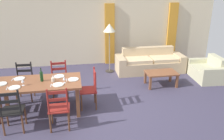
% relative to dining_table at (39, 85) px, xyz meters
% --- Properties ---
extents(ground_plane, '(9.60, 9.60, 0.02)m').
position_rel_dining_table_xyz_m(ground_plane, '(1.35, 0.07, -0.67)').
color(ground_plane, '#3E3950').
extents(wall_far, '(9.60, 0.16, 2.70)m').
position_rel_dining_table_xyz_m(wall_far, '(1.35, 3.37, 0.69)').
color(wall_far, beige).
rests_on(wall_far, ground_plane).
extents(curtain_panel_left, '(0.35, 0.08, 2.20)m').
position_rel_dining_table_xyz_m(curtain_panel_left, '(2.14, 3.23, 0.44)').
color(curtain_panel_left, orange).
rests_on(curtain_panel_left, ground_plane).
extents(curtain_panel_right, '(0.35, 0.08, 2.20)m').
position_rel_dining_table_xyz_m(curtain_panel_right, '(4.54, 3.23, 0.44)').
color(curtain_panel_right, orange).
rests_on(curtain_panel_right, ground_plane).
extents(dining_table, '(1.90, 0.96, 0.75)m').
position_rel_dining_table_xyz_m(dining_table, '(0.00, 0.00, 0.00)').
color(dining_table, brown).
rests_on(dining_table, ground_plane).
extents(dining_chair_near_left, '(0.43, 0.41, 0.96)m').
position_rel_dining_table_xyz_m(dining_chair_near_left, '(-0.43, -0.72, -0.19)').
color(dining_chair_near_left, black).
rests_on(dining_chair_near_left, ground_plane).
extents(dining_chair_near_right, '(0.42, 0.40, 0.96)m').
position_rel_dining_table_xyz_m(dining_chair_near_right, '(0.47, -0.78, -0.19)').
color(dining_chair_near_right, maroon).
rests_on(dining_chair_near_right, ground_plane).
extents(dining_chair_far_left, '(0.44, 0.42, 0.96)m').
position_rel_dining_table_xyz_m(dining_chair_far_left, '(-0.46, 0.74, -0.19)').
color(dining_chair_far_left, black).
rests_on(dining_chair_far_left, ground_plane).
extents(dining_chair_far_right, '(0.44, 0.42, 0.96)m').
position_rel_dining_table_xyz_m(dining_chair_far_right, '(0.42, 0.73, -0.19)').
color(dining_chair_far_right, maroon).
rests_on(dining_chair_far_right, ground_plane).
extents(dining_chair_head_east, '(0.41, 0.42, 0.96)m').
position_rel_dining_table_xyz_m(dining_chair_head_east, '(1.16, 0.03, -0.19)').
color(dining_chair_head_east, maroon).
rests_on(dining_chair_head_east, ground_plane).
extents(dinner_plate_near_left, '(0.24, 0.24, 0.02)m').
position_rel_dining_table_xyz_m(dinner_plate_near_left, '(-0.45, -0.25, 0.10)').
color(dinner_plate_near_left, white).
rests_on(dinner_plate_near_left, dining_table).
extents(fork_near_left, '(0.03, 0.17, 0.01)m').
position_rel_dining_table_xyz_m(fork_near_left, '(-0.60, -0.25, 0.09)').
color(fork_near_left, silver).
rests_on(fork_near_left, dining_table).
extents(dinner_plate_near_right, '(0.24, 0.24, 0.02)m').
position_rel_dining_table_xyz_m(dinner_plate_near_right, '(0.45, -0.25, 0.10)').
color(dinner_plate_near_right, white).
rests_on(dinner_plate_near_right, dining_table).
extents(fork_near_right, '(0.03, 0.17, 0.01)m').
position_rel_dining_table_xyz_m(fork_near_right, '(0.30, -0.25, 0.09)').
color(fork_near_right, silver).
rests_on(fork_near_right, dining_table).
extents(dinner_plate_far_left, '(0.24, 0.24, 0.02)m').
position_rel_dining_table_xyz_m(dinner_plate_far_left, '(-0.45, 0.25, 0.10)').
color(dinner_plate_far_left, white).
rests_on(dinner_plate_far_left, dining_table).
extents(fork_far_left, '(0.03, 0.17, 0.01)m').
position_rel_dining_table_xyz_m(fork_far_left, '(-0.60, 0.25, 0.09)').
color(fork_far_left, silver).
rests_on(fork_far_left, dining_table).
extents(dinner_plate_far_right, '(0.24, 0.24, 0.02)m').
position_rel_dining_table_xyz_m(dinner_plate_far_right, '(0.45, 0.25, 0.10)').
color(dinner_plate_far_right, white).
rests_on(dinner_plate_far_right, dining_table).
extents(fork_far_right, '(0.02, 0.17, 0.01)m').
position_rel_dining_table_xyz_m(fork_far_right, '(0.30, 0.25, 0.09)').
color(fork_far_right, silver).
rests_on(fork_far_right, dining_table).
extents(dinner_plate_head_west, '(0.24, 0.24, 0.02)m').
position_rel_dining_table_xyz_m(dinner_plate_head_west, '(-0.78, 0.00, 0.10)').
color(dinner_plate_head_west, white).
rests_on(dinner_plate_head_west, dining_table).
extents(dinner_plate_head_east, '(0.24, 0.24, 0.02)m').
position_rel_dining_table_xyz_m(dinner_plate_head_east, '(0.78, 0.00, 0.10)').
color(dinner_plate_head_east, white).
rests_on(dinner_plate_head_east, dining_table).
extents(fork_head_east, '(0.02, 0.17, 0.01)m').
position_rel_dining_table_xyz_m(fork_head_east, '(0.63, 0.00, 0.09)').
color(fork_head_east, silver).
rests_on(fork_head_east, dining_table).
extents(wine_bottle, '(0.07, 0.07, 0.32)m').
position_rel_dining_table_xyz_m(wine_bottle, '(0.08, 0.04, 0.20)').
color(wine_bottle, '#143819').
rests_on(wine_bottle, dining_table).
extents(wine_glass_near_left, '(0.06, 0.06, 0.16)m').
position_rel_dining_table_xyz_m(wine_glass_near_left, '(-0.29, -0.14, 0.20)').
color(wine_glass_near_left, white).
rests_on(wine_glass_near_left, dining_table).
extents(wine_glass_near_right, '(0.06, 0.06, 0.16)m').
position_rel_dining_table_xyz_m(wine_glass_near_right, '(0.58, -0.16, 0.20)').
color(wine_glass_near_right, white).
rests_on(wine_glass_near_right, dining_table).
extents(coffee_cup_primary, '(0.07, 0.07, 0.09)m').
position_rel_dining_table_xyz_m(coffee_cup_primary, '(0.33, -0.04, 0.13)').
color(coffee_cup_primary, beige).
rests_on(coffee_cup_primary, dining_table).
extents(couch, '(2.28, 0.81, 0.80)m').
position_rel_dining_table_xyz_m(couch, '(3.34, 2.16, -0.37)').
color(couch, '#CFB288').
rests_on(couch, ground_plane).
extents(coffee_table, '(0.90, 0.56, 0.42)m').
position_rel_dining_table_xyz_m(coffee_table, '(3.30, 0.95, -0.31)').
color(coffee_table, brown).
rests_on(coffee_table, ground_plane).
extents(armchair_upholstered, '(0.87, 1.21, 0.72)m').
position_rel_dining_table_xyz_m(armchair_upholstered, '(4.96, 1.19, -0.41)').
color(armchair_upholstered, beige).
rests_on(armchair_upholstered, ground_plane).
extents(standing_lamp, '(0.40, 0.40, 1.64)m').
position_rel_dining_table_xyz_m(standing_lamp, '(1.99, 2.35, 0.75)').
color(standing_lamp, '#332D28').
rests_on(standing_lamp, ground_plane).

